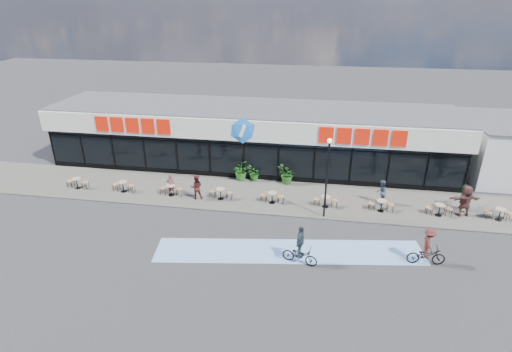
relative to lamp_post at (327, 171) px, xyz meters
The scene contains 24 objects.
ground 6.92m from the lamp_post, 158.26° to the right, with size 120.00×120.00×0.00m, color #28282B.
sidewalk 6.87m from the lamp_post, 159.12° to the left, with size 44.00×5.00×0.10m, color #535049.
bike_lane 5.18m from the lamp_post, 114.95° to the right, with size 14.00×2.20×0.01m, color #6C98CC.
building 9.59m from the lamp_post, 127.09° to the left, with size 30.60×6.57×4.75m.
lamp_post is the anchor object (origin of this frame).
bistro_set_0 17.04m from the lamp_post, behind, with size 1.54×0.62×0.90m.
bistro_set_1 13.72m from the lamp_post, behind, with size 1.54×0.62×0.90m.
bistro_set_2 10.43m from the lamp_post, behind, with size 1.54×0.62×0.90m.
bistro_set_3 7.24m from the lamp_post, 169.08° to the left, with size 1.54×0.62×0.90m.
bistro_set_4 4.33m from the lamp_post, 158.64° to the left, with size 1.54×0.62×0.90m.
bistro_set_5 2.81m from the lamp_post, 85.94° to the left, with size 1.54×0.62×0.90m.
bistro_set_6 4.47m from the lamp_post, 20.33° to the left, with size 1.54×0.62×0.90m.
bistro_set_7 7.40m from the lamp_post, 10.63° to the left, with size 1.54×0.62×0.90m.
bistro_set_8 10.61m from the lamp_post, ahead, with size 1.54×0.62×0.90m.
potted_plant_left 7.75m from the lamp_post, 144.07° to the left, with size 1.22×1.06×1.35m, color #25631C.
potted_plant_mid 7.07m from the lamp_post, 138.56° to the left, with size 0.98×0.85×1.09m, color #215B1A.
potted_plant_right 5.45m from the lamp_post, 122.12° to the left, with size 1.23×1.07×1.37m, color #215217.
patron_left 10.44m from the lamp_post, behind, with size 0.52×0.34×1.42m, color brown.
patron_right 8.56m from the lamp_post, behind, with size 0.80×0.62×1.65m, color #451B18.
pedestrian_a 4.64m from the lamp_post, 31.27° to the left, with size 0.81×0.63×1.66m, color #313B4D.
pedestrian_b 8.97m from the lamp_post, 14.34° to the left, with size 1.60×0.51×1.72m, color black.
pedestrian_c 8.66m from the lamp_post, 10.02° to the left, with size 1.83×0.58×1.97m, color #56302C.
cyclist_a 5.38m from the lamp_post, 103.90° to the right, with size 1.91×1.08×2.13m.
cyclist_b 6.68m from the lamp_post, 36.95° to the right, with size 1.90×1.04×2.00m.
Camera 1 is at (5.05, -18.99, 12.25)m, focal length 28.00 mm.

